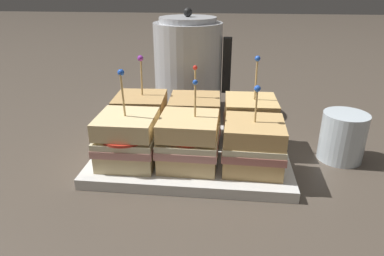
{
  "coord_description": "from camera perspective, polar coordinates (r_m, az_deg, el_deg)",
  "views": [
    {
      "loc": [
        0.06,
        -0.55,
        0.3
      ],
      "look_at": [
        0.0,
        0.0,
        0.06
      ],
      "focal_mm": 32.0,
      "sensor_mm": 36.0,
      "label": 1
    }
  ],
  "objects": [
    {
      "name": "sandwich_back_center",
      "position": [
        0.65,
        0.66,
        1.55
      ],
      "size": [
        0.1,
        0.1,
        0.14
      ],
      "color": "tan",
      "rests_on": "serving_platter"
    },
    {
      "name": "serving_platter",
      "position": [
        0.63,
        0.0,
        -4.44
      ],
      "size": [
        0.34,
        0.24,
        0.02
      ],
      "color": "silver",
      "rests_on": "ground_plane"
    },
    {
      "name": "sandwich_back_left",
      "position": [
        0.67,
        -8.47,
        1.9
      ],
      "size": [
        0.1,
        0.1,
        0.16
      ],
      "color": "tan",
      "rests_on": "serving_platter"
    },
    {
      "name": "kettle_steel",
      "position": [
        0.83,
        -0.59,
        10.12
      ],
      "size": [
        0.18,
        0.16,
        0.25
      ],
      "color": "#B7BABF",
      "rests_on": "ground_plane"
    },
    {
      "name": "sandwich_front_right",
      "position": [
        0.56,
        10.16,
        -2.81
      ],
      "size": [
        0.1,
        0.1,
        0.14
      ],
      "color": "tan",
      "rests_on": "serving_platter"
    },
    {
      "name": "sandwich_front_left",
      "position": [
        0.58,
        -10.66,
        -1.88
      ],
      "size": [
        0.1,
        0.1,
        0.16
      ],
      "color": "beige",
      "rests_on": "serving_platter"
    },
    {
      "name": "ground_plane",
      "position": [
        0.63,
        0.0,
        -5.16
      ],
      "size": [
        6.0,
        6.0,
        0.0
      ],
      "primitive_type": "plane",
      "color": "#4C4238"
    },
    {
      "name": "drinking_glass",
      "position": [
        0.67,
        23.8,
        -1.33
      ],
      "size": [
        0.08,
        0.08,
        0.09
      ],
      "color": "silver",
      "rests_on": "ground_plane"
    },
    {
      "name": "sandwich_front_center",
      "position": [
        0.56,
        -0.3,
        -2.24
      ],
      "size": [
        0.1,
        0.1,
        0.14
      ],
      "color": "#DBB77A",
      "rests_on": "serving_platter"
    },
    {
      "name": "sandwich_back_right",
      "position": [
        0.65,
        9.62,
        1.26
      ],
      "size": [
        0.1,
        0.1,
        0.16
      ],
      "color": "tan",
      "rests_on": "serving_platter"
    }
  ]
}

